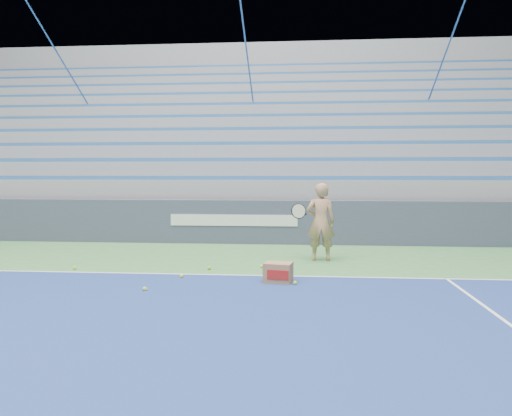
# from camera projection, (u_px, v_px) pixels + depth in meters

# --- Properties ---
(sponsor_barrier) EXTENTS (30.00, 0.32, 1.10)m
(sponsor_barrier) POSITION_uv_depth(u_px,v_px,m) (235.00, 222.00, 12.65)
(sponsor_barrier) COLOR #3A4159
(sponsor_barrier) RESTS_ON ground
(bleachers) EXTENTS (31.00, 9.15, 7.30)m
(bleachers) POSITION_uv_depth(u_px,v_px,m) (255.00, 157.00, 18.20)
(bleachers) COLOR gray
(bleachers) RESTS_ON ground
(tennis_player) EXTENTS (0.90, 0.81, 1.58)m
(tennis_player) POSITION_uv_depth(u_px,v_px,m) (320.00, 222.00, 10.13)
(tennis_player) COLOR tan
(tennis_player) RESTS_ON ground
(ball_box) EXTENTS (0.49, 0.41, 0.33)m
(ball_box) POSITION_uv_depth(u_px,v_px,m) (278.00, 273.00, 8.11)
(ball_box) COLOR #966A48
(ball_box) RESTS_ON ground
(tennis_ball_0) EXTENTS (0.07, 0.07, 0.07)m
(tennis_ball_0) POSITION_uv_depth(u_px,v_px,m) (145.00, 289.00, 7.54)
(tennis_ball_0) COLOR #C1DF2D
(tennis_ball_0) RESTS_ON ground
(tennis_ball_1) EXTENTS (0.07, 0.07, 0.07)m
(tennis_ball_1) POSITION_uv_depth(u_px,v_px,m) (181.00, 276.00, 8.46)
(tennis_ball_1) COLOR #C1DF2D
(tennis_ball_1) RESTS_ON ground
(tennis_ball_2) EXTENTS (0.07, 0.07, 0.07)m
(tennis_ball_2) POSITION_uv_depth(u_px,v_px,m) (295.00, 283.00, 7.95)
(tennis_ball_2) COLOR #C1DF2D
(tennis_ball_2) RESTS_ON ground
(tennis_ball_3) EXTENTS (0.07, 0.07, 0.07)m
(tennis_ball_3) POSITION_uv_depth(u_px,v_px,m) (209.00, 268.00, 9.21)
(tennis_ball_3) COLOR #C1DF2D
(tennis_ball_3) RESTS_ON ground
(tennis_ball_4) EXTENTS (0.07, 0.07, 0.07)m
(tennis_ball_4) POSITION_uv_depth(u_px,v_px,m) (75.00, 268.00, 9.22)
(tennis_ball_4) COLOR #C1DF2D
(tennis_ball_4) RESTS_ON ground
(tennis_ball_5) EXTENTS (0.07, 0.07, 0.07)m
(tennis_ball_5) POSITION_uv_depth(u_px,v_px,m) (262.00, 266.00, 9.37)
(tennis_ball_5) COLOR #C1DF2D
(tennis_ball_5) RESTS_ON ground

